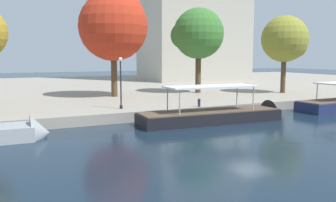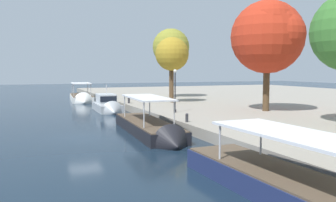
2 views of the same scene
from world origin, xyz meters
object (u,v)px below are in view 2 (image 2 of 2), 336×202
(tour_boat_2, at_px, (151,130))
(lamp_post, at_px, (175,89))
(tree_2, at_px, (172,54))
(tree_4, at_px, (270,35))
(tour_boat_3, at_px, (309,200))
(mooring_bollard_0, at_px, (187,117))
(mooring_bollard_1, at_px, (129,100))
(tour_boat_0, at_px, (82,99))
(motor_yacht_1, at_px, (108,107))
(mooring_bollard_2, at_px, (129,100))
(tree_0, at_px, (172,47))

(tour_boat_2, height_order, lamp_post, lamp_post)
(tree_2, height_order, tree_4, tree_4)
(tour_boat_3, bearing_deg, mooring_bollard_0, 168.86)
(tour_boat_3, bearing_deg, tour_boat_2, 179.77)
(tour_boat_2, distance_m, mooring_bollard_1, 18.88)
(lamp_post, height_order, tree_4, tree_4)
(tour_boat_0, height_order, tour_boat_2, tour_boat_0)
(tour_boat_3, bearing_deg, motor_yacht_1, 178.43)
(tour_boat_0, distance_m, mooring_bollard_0, 33.69)
(mooring_bollard_1, xyz_separation_m, mooring_bollard_2, (-0.61, 0.18, -0.04))
(mooring_bollard_1, bearing_deg, tree_4, 37.59)
(mooring_bollard_2, distance_m, tree_2, 8.34)
(motor_yacht_1, bearing_deg, mooring_bollard_1, 112.10)
(tree_0, bearing_deg, mooring_bollard_0, -20.33)
(tour_boat_0, bearing_deg, mooring_bollard_0, 10.85)
(mooring_bollard_0, height_order, mooring_bollard_1, mooring_bollard_1)
(tour_boat_2, xyz_separation_m, tour_boat_3, (16.90, 0.32, -0.04))
(motor_yacht_1, height_order, mooring_bollard_1, motor_yacht_1)
(mooring_bollard_1, height_order, lamp_post, lamp_post)
(tour_boat_2, xyz_separation_m, mooring_bollard_1, (-18.53, 3.52, 0.88))
(mooring_bollard_0, bearing_deg, mooring_bollard_2, 178.73)
(tour_boat_2, distance_m, tour_boat_3, 16.91)
(motor_yacht_1, xyz_separation_m, lamp_post, (10.49, 4.63, 2.71))
(mooring_bollard_0, bearing_deg, tour_boat_3, -9.84)
(tour_boat_3, height_order, tree_0, tree_0)
(mooring_bollard_1, bearing_deg, lamp_post, 7.75)
(tour_boat_0, relative_size, tour_boat_2, 0.88)
(tour_boat_0, relative_size, tree_0, 1.08)
(tour_boat_2, relative_size, tree_2, 1.53)
(tour_boat_3, relative_size, mooring_bollard_1, 17.51)
(motor_yacht_1, distance_m, tree_4, 21.14)
(tour_boat_0, xyz_separation_m, mooring_bollard_2, (14.54, 3.93, 0.87))
(tour_boat_2, relative_size, mooring_bollard_1, 16.88)
(tour_boat_3, distance_m, mooring_bollard_1, 35.58)
(motor_yacht_1, height_order, mooring_bollard_0, motor_yacht_1)
(mooring_bollard_1, height_order, tree_0, tree_0)
(tour_boat_3, distance_m, mooring_bollard_0, 17.36)
(tour_boat_3, xyz_separation_m, mooring_bollard_1, (-35.43, 3.21, 0.92))
(motor_yacht_1, relative_size, tree_4, 0.70)
(mooring_bollard_0, relative_size, tree_2, 0.09)
(motor_yacht_1, bearing_deg, tour_boat_2, 0.32)
(tour_boat_0, xyz_separation_m, mooring_bollard_1, (15.15, 3.75, 0.90))
(tree_0, bearing_deg, mooring_bollard_1, -51.27)
(tour_boat_2, distance_m, mooring_bollard_0, 3.39)
(tour_boat_0, height_order, mooring_bollard_0, tour_boat_0)
(tree_0, distance_m, tree_2, 9.07)
(motor_yacht_1, bearing_deg, tree_0, 126.69)
(mooring_bollard_0, xyz_separation_m, lamp_post, (-6.74, 1.82, 2.02))
(tour_boat_0, xyz_separation_m, tree_4, (29.59, 14.87, 8.50))
(motor_yacht_1, relative_size, mooring_bollard_2, 11.29)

